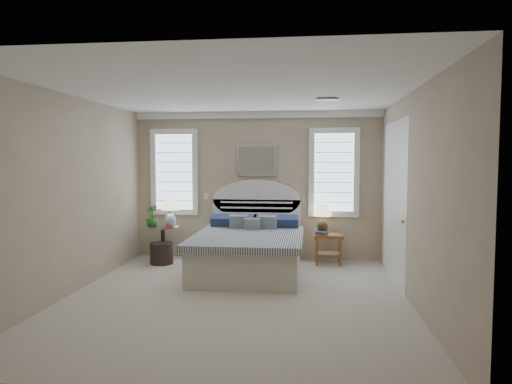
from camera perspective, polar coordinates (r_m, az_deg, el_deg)
The scene contains 21 objects.
floor at distance 6.18m, azimuth -2.57°, elevation -13.12°, with size 4.50×5.00×0.01m, color #B5A99B.
ceiling at distance 5.97m, azimuth -2.65°, elevation 12.47°, with size 4.50×5.00×0.01m, color white.
wall_back at distance 8.40m, azimuth 0.10°, elevation 0.79°, with size 4.50×0.02×2.70m, color #C0AE90.
wall_left at distance 6.67m, azimuth -22.08°, elevation -0.33°, with size 0.02×5.00×2.70m, color #C0AE90.
wall_right at distance 6.00m, azimuth 19.13°, elevation -0.71°, with size 0.02×5.00×2.70m, color #C0AE90.
crown_molding at distance 8.39m, azimuth 0.07°, elevation 9.61°, with size 4.50×0.08×0.12m, color white.
hvac_vent at distance 6.69m, azimuth 8.88°, elevation 11.34°, with size 0.30×0.20×0.02m, color #B2B2B2.
switch_plate at distance 8.56m, azimuth -6.24°, elevation -0.51°, with size 0.08×0.01×0.12m, color white.
window_left at distance 8.68m, azimuth -10.14°, elevation 2.49°, with size 0.90×0.06×1.60m, color silver.
window_right at distance 8.33m, azimuth 9.71°, elevation 2.43°, with size 0.90×0.06×1.60m, color silver.
painting at distance 8.35m, azimuth 0.07°, elevation 4.00°, with size 0.74×0.04×0.58m, color silver.
closet_door at distance 7.18m, azimuth 16.87°, elevation -1.13°, with size 0.02×1.80×2.40m, color white.
bed at distance 7.49m, azimuth -0.80°, elevation -7.04°, with size 1.72×2.28×1.47m.
side_table_left at distance 8.42m, azimuth -11.54°, elevation -5.88°, with size 0.56×0.56×0.63m.
nightstand_right at distance 8.12m, azimuth 9.03°, elevation -6.22°, with size 0.50×0.40×0.53m.
floor_pot at distance 8.26m, azimuth -11.71°, elevation -7.50°, with size 0.41×0.41×0.37m, color black.
lamp_left at distance 8.25m, azimuth -10.69°, elevation -2.08°, with size 0.35×0.35×0.53m.
lamp_right at distance 8.10m, azimuth 8.31°, elevation -2.85°, with size 0.40×0.40×0.54m.
potted_plant at distance 8.37m, azimuth -12.88°, elevation -2.95°, with size 0.21×0.21×0.38m, color #357D32.
books_left at distance 8.19m, azimuth -10.92°, elevation -4.35°, with size 0.19×0.15×0.02m.
books_right at distance 8.01m, azimuth 8.19°, elevation -5.11°, with size 0.23×0.19×0.06m.
Camera 1 is at (0.94, -5.83, 1.82)m, focal length 32.00 mm.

